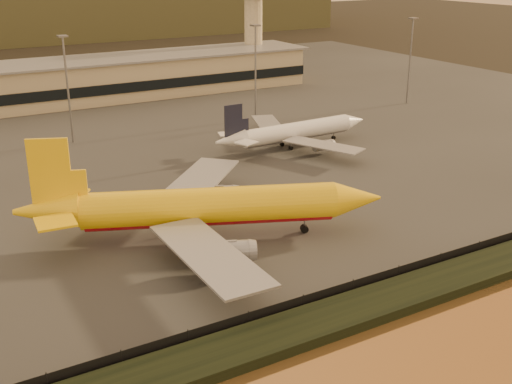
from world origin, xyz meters
TOP-DOWN VIEW (x-y plane):
  - ground at (0.00, 0.00)m, footprint 900.00×900.00m
  - embankment at (0.00, -17.00)m, footprint 320.00×7.00m
  - tarmac at (0.00, 95.00)m, footprint 320.00×220.00m
  - perimeter_fence at (0.00, -13.00)m, footprint 300.00×0.05m
  - terminal_building at (-14.52, 125.55)m, footprint 202.00×25.00m
  - control_tower at (70.00, 131.00)m, footprint 11.20×11.20m
  - apron_light_masts at (15.00, 75.00)m, footprint 152.20×12.20m
  - dhl_cargo_jet at (-6.95, 13.72)m, footprint 55.51×52.55m
  - white_narrowbody_jet at (34.24, 49.89)m, footprint 41.99×41.04m
  - gse_vehicle_yellow at (2.40, 24.22)m, footprint 4.80×3.15m
  - gse_vehicle_white at (-21.10, 38.92)m, footprint 4.63×2.64m

SIDE VIEW (x-z plane):
  - ground at x=0.00m, z-range 0.00..0.00m
  - tarmac at x=0.00m, z-range 0.00..0.20m
  - embankment at x=0.00m, z-range 0.00..1.40m
  - gse_vehicle_white at x=-21.10m, z-range 0.20..2.17m
  - gse_vehicle_yellow at x=2.40m, z-range 0.20..2.19m
  - perimeter_fence at x=0.00m, z-range 0.20..2.40m
  - white_narrowbody_jet at x=34.24m, z-range -2.23..9.85m
  - dhl_cargo_jet at x=-6.95m, z-range -3.29..14.05m
  - terminal_building at x=-14.52m, z-range -0.05..12.55m
  - apron_light_masts at x=15.00m, z-range 3.00..28.40m
  - control_tower at x=70.00m, z-range 3.91..39.41m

